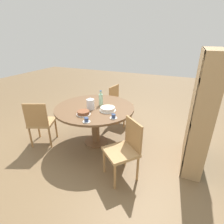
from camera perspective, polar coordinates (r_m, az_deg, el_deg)
name	(u,v)px	position (r m, az deg, el deg)	size (l,w,h in m)	color
ground_plane	(96,142)	(3.52, -5.22, -9.72)	(14.00, 14.00, 0.00)	brown
dining_table	(95,113)	(3.22, -5.62, -0.32)	(1.43, 1.43, 0.75)	brown
chair_a	(40,122)	(3.49, -22.32, -2.95)	(0.55, 0.55, 0.88)	#A87A47
chair_b	(125,148)	(2.52, 4.13, -11.73)	(0.59, 0.59, 0.88)	#A87A47
chair_c	(119,104)	(4.09, 2.27, 2.76)	(0.48, 0.48, 0.88)	#A87A47
bookshelf	(199,115)	(2.91, 26.42, -0.78)	(0.91, 0.28, 1.78)	tan
coffee_pot	(91,104)	(3.04, -7.03, 2.65)	(0.14, 0.14, 0.22)	silver
water_bottle	(101,99)	(3.21, -3.66, 4.18)	(0.08, 0.08, 0.28)	#99C6A3
cake_main	(108,109)	(2.98, -1.42, 0.97)	(0.28, 0.28, 0.07)	white
cake_second	(84,113)	(2.87, -9.25, -0.31)	(0.23, 0.23, 0.07)	white
cup_a	(114,117)	(2.71, 0.50, -1.51)	(0.12, 0.12, 0.07)	silver
cup_b	(86,120)	(2.62, -8.34, -2.70)	(0.12, 0.12, 0.07)	silver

